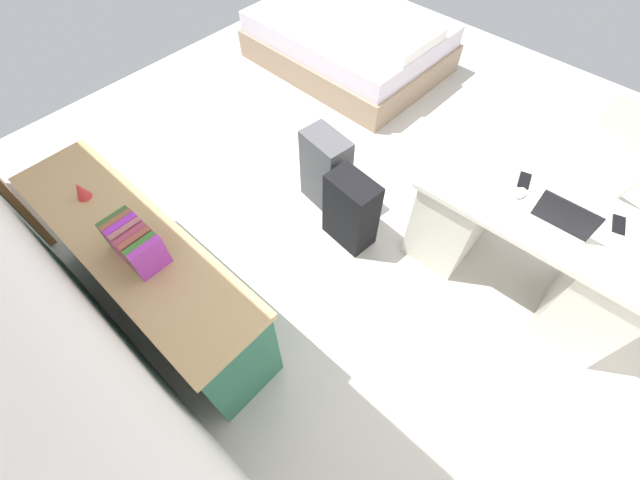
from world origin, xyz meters
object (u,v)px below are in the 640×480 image
(suitcase_black, at_px, (351,211))
(desk, at_px, (526,245))
(suitcase_spare_grey, at_px, (326,170))
(computer_mouse, at_px, (521,193))
(cell_phone_near_laptop, at_px, (619,225))
(cell_phone_by_mouse, at_px, (524,180))
(bed, at_px, (350,42))
(office_chair, at_px, (594,175))
(credenza, at_px, (152,275))
(figurine_small, at_px, (81,191))
(laptop, at_px, (565,216))

(suitcase_black, bearing_deg, desk, -150.09)
(suitcase_spare_grey, height_order, computer_mouse, computer_mouse)
(cell_phone_near_laptop, relative_size, cell_phone_by_mouse, 1.00)
(bed, xyz_separation_m, suitcase_black, (-1.50, 1.77, 0.05))
(office_chair, height_order, computer_mouse, office_chair)
(desk, bearing_deg, suitcase_spare_grey, 12.65)
(desk, distance_m, cell_phone_near_laptop, 0.50)
(credenza, height_order, bed, credenza)
(suitcase_spare_grey, distance_m, cell_phone_near_laptop, 1.87)
(computer_mouse, relative_size, cell_phone_by_mouse, 0.74)
(credenza, height_order, figurine_small, figurine_small)
(suitcase_spare_grey, xyz_separation_m, cell_phone_near_laptop, (-1.76, -0.47, 0.43))
(cell_phone_near_laptop, xyz_separation_m, figurine_small, (2.33, 1.90, 0.09))
(cell_phone_near_laptop, distance_m, cell_phone_by_mouse, 0.54)
(suitcase_black, relative_size, figurine_small, 5.37)
(suitcase_black, xyz_separation_m, cell_phone_near_laptop, (-1.37, -0.63, 0.45))
(desk, bearing_deg, suitcase_black, 24.58)
(suitcase_black, distance_m, suitcase_spare_grey, 0.42)
(desk, relative_size, office_chair, 1.56)
(bed, bearing_deg, cell_phone_by_mouse, 153.21)
(bed, xyz_separation_m, computer_mouse, (-2.36, 1.30, 0.51))
(suitcase_black, relative_size, cell_phone_near_laptop, 4.35)
(suitcase_spare_grey, distance_m, laptop, 1.61)
(bed, bearing_deg, desk, 153.28)
(suitcase_black, relative_size, computer_mouse, 5.91)
(desk, xyz_separation_m, office_chair, (-0.08, -0.87, 0.03))
(bed, distance_m, figurine_small, 3.14)
(laptop, height_order, cell_phone_by_mouse, laptop)
(bed, bearing_deg, computer_mouse, 151.25)
(figurine_small, bearing_deg, computer_mouse, -136.22)
(suitcase_black, height_order, computer_mouse, computer_mouse)
(suitcase_black, bearing_deg, suitcase_spare_grey, -16.99)
(computer_mouse, xyz_separation_m, cell_phone_near_laptop, (-0.51, -0.16, -0.01))
(credenza, distance_m, laptop, 2.41)
(desk, relative_size, computer_mouse, 14.67)
(office_chair, relative_size, computer_mouse, 9.40)
(desk, xyz_separation_m, figurine_small, (2.01, 1.75, 0.45))
(credenza, bearing_deg, bed, -72.13)
(desk, distance_m, credenza, 2.35)
(laptop, xyz_separation_m, cell_phone_near_laptop, (-0.25, -0.19, -0.04))
(suitcase_black, height_order, suitcase_spare_grey, suitcase_spare_grey)
(figurine_small, bearing_deg, credenza, -179.80)
(credenza, xyz_separation_m, suitcase_spare_grey, (-0.14, -1.43, -0.07))
(bed, xyz_separation_m, figurine_small, (-0.55, 3.04, 0.59))
(credenza, relative_size, computer_mouse, 18.00)
(desk, height_order, suitcase_black, desk)
(computer_mouse, height_order, cell_phone_near_laptop, computer_mouse)
(suitcase_black, distance_m, computer_mouse, 1.08)
(suitcase_black, height_order, figurine_small, figurine_small)
(credenza, distance_m, cell_phone_near_laptop, 2.71)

